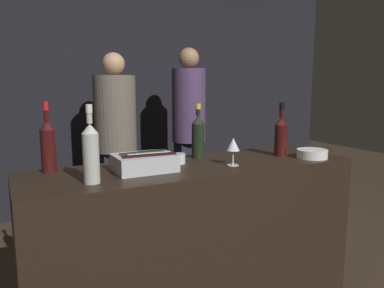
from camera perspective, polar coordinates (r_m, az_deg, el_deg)
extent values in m
cube|color=black|center=(4.32, -14.35, 8.62)|extent=(6.40, 0.06, 2.80)
cube|color=black|center=(2.34, 0.35, -14.70)|extent=(1.95, 0.59, 0.95)
cube|color=#B7BABF|center=(2.05, -7.30, -2.84)|extent=(0.32, 0.23, 0.09)
cylinder|color=black|center=(2.00, -6.51, -2.44)|extent=(0.30, 0.09, 0.07)
cylinder|color=#B2B7AD|center=(2.05, -6.54, -2.14)|extent=(0.25, 0.08, 0.06)
cylinder|color=black|center=(2.09, -7.55, -1.94)|extent=(0.27, 0.09, 0.07)
cylinder|color=white|center=(2.51, 17.83, -1.41)|extent=(0.19, 0.19, 0.05)
cylinder|color=gray|center=(2.51, 17.86, -0.90)|extent=(0.16, 0.16, 0.01)
cylinder|color=silver|center=(2.19, 6.24, -3.21)|extent=(0.07, 0.07, 0.00)
cylinder|color=silver|center=(2.18, 6.26, -2.08)|extent=(0.01, 0.01, 0.08)
cone|color=silver|center=(2.17, 6.30, -0.04)|extent=(0.08, 0.08, 0.07)
cylinder|color=silver|center=(2.22, -2.04, -2.23)|extent=(0.08, 0.08, 0.06)
sphere|color=#F4C66B|center=(2.22, -2.04, -2.16)|extent=(0.04, 0.04, 0.04)
cylinder|color=#380F0F|center=(2.14, -21.06, -1.00)|extent=(0.08, 0.08, 0.23)
cone|color=#380F0F|center=(2.12, -21.27, 2.67)|extent=(0.08, 0.08, 0.05)
cylinder|color=#380F0F|center=(2.11, -21.39, 4.67)|extent=(0.03, 0.03, 0.10)
cylinder|color=red|center=(2.11, -21.43, 5.42)|extent=(0.03, 0.03, 0.05)
cylinder|color=#380F0F|center=(2.52, 13.36, 0.55)|extent=(0.08, 0.08, 0.20)
cone|color=#380F0F|center=(2.50, 13.46, 3.41)|extent=(0.08, 0.08, 0.05)
cylinder|color=#380F0F|center=(2.50, 13.53, 5.07)|extent=(0.03, 0.03, 0.10)
cylinder|color=black|center=(2.50, 13.55, 5.68)|extent=(0.03, 0.03, 0.04)
cylinder|color=#B2B7AD|center=(1.83, -15.12, -2.15)|extent=(0.08, 0.08, 0.24)
cone|color=#B2B7AD|center=(1.81, -15.31, 2.30)|extent=(0.08, 0.08, 0.05)
cylinder|color=#B2B7AD|center=(1.80, -15.40, 4.44)|extent=(0.03, 0.03, 0.09)
cylinder|color=silver|center=(1.80, -15.44, 5.22)|extent=(0.03, 0.03, 0.04)
cylinder|color=black|center=(2.39, 0.92, 0.50)|extent=(0.08, 0.08, 0.22)
cone|color=black|center=(2.37, 0.93, 3.68)|extent=(0.08, 0.08, 0.05)
cylinder|color=black|center=(2.37, 0.93, 5.24)|extent=(0.03, 0.03, 0.08)
cylinder|color=gold|center=(2.36, 0.93, 5.77)|extent=(0.03, 0.03, 0.04)
cube|color=black|center=(3.76, -11.27, -6.92)|extent=(0.30, 0.22, 0.78)
cylinder|color=#60564C|center=(3.63, -11.64, 4.53)|extent=(0.39, 0.39, 0.72)
sphere|color=tan|center=(3.62, -11.88, 11.86)|extent=(0.21, 0.21, 0.21)
cube|color=black|center=(4.01, -0.48, -5.40)|extent=(0.26, 0.19, 0.82)
cylinder|color=#473356|center=(3.89, -0.50, 5.89)|extent=(0.35, 0.35, 0.75)
sphere|color=#997051|center=(3.89, -0.51, 12.96)|extent=(0.21, 0.21, 0.21)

